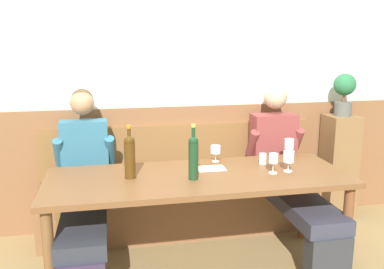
# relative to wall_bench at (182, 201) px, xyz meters

# --- Properties ---
(room_wall_back) EXTENTS (6.80, 0.08, 2.80)m
(room_wall_back) POSITION_rel_wall_bench_xyz_m (0.00, 0.26, 1.12)
(room_wall_back) COLOR silver
(room_wall_back) RESTS_ON ground
(wood_wainscot_panel) EXTENTS (6.80, 0.03, 1.10)m
(wood_wainscot_panel) POSITION_rel_wall_bench_xyz_m (0.00, 0.21, 0.27)
(wood_wainscot_panel) COLOR brown
(wood_wainscot_panel) RESTS_ON ground
(wall_bench) EXTENTS (2.44, 0.42, 0.94)m
(wall_bench) POSITION_rel_wall_bench_xyz_m (0.00, 0.00, 0.00)
(wall_bench) COLOR brown
(wall_bench) RESTS_ON ground
(dining_table) EXTENTS (2.14, 0.79, 0.74)m
(dining_table) POSITION_rel_wall_bench_xyz_m (0.00, -0.66, 0.38)
(dining_table) COLOR brown
(dining_table) RESTS_ON ground
(person_left_seat) EXTENTS (0.48, 1.21, 1.30)m
(person_left_seat) POSITION_rel_wall_bench_xyz_m (-0.81, -0.36, 0.34)
(person_left_seat) COLOR #31273F
(person_left_seat) RESTS_ON ground
(person_center_left_seat) EXTENTS (0.50, 1.22, 1.31)m
(person_center_left_seat) POSITION_rel_wall_bench_xyz_m (0.83, -0.35, 0.35)
(person_center_left_seat) COLOR #2C2E33
(person_center_left_seat) RESTS_ON ground
(wine_bottle_clear_water) EXTENTS (0.07, 0.07, 0.39)m
(wine_bottle_clear_water) POSITION_rel_wall_bench_xyz_m (-0.05, -0.73, 0.63)
(wine_bottle_clear_water) COLOR #193A1E
(wine_bottle_clear_water) RESTS_ON dining_table
(wine_bottle_amber_mid) EXTENTS (0.08, 0.08, 0.37)m
(wine_bottle_amber_mid) POSITION_rel_wall_bench_xyz_m (-0.48, -0.62, 0.62)
(wine_bottle_amber_mid) COLOR #472D0D
(wine_bottle_amber_mid) RESTS_ON dining_table
(wine_glass_left_end) EXTENTS (0.08, 0.08, 0.15)m
(wine_glass_left_end) POSITION_rel_wall_bench_xyz_m (0.66, -0.70, 0.56)
(wine_glass_left_end) COLOR silver
(wine_glass_left_end) RESTS_ON dining_table
(wine_glass_mid_right) EXTENTS (0.08, 0.08, 0.15)m
(wine_glass_mid_right) POSITION_rel_wall_bench_xyz_m (0.83, -0.35, 0.57)
(wine_glass_mid_right) COLOR silver
(wine_glass_mid_right) RESTS_ON dining_table
(wine_glass_center_rear) EXTENTS (0.08, 0.08, 0.13)m
(wine_glass_center_rear) POSITION_rel_wall_bench_xyz_m (0.21, -0.35, 0.55)
(wine_glass_center_rear) COLOR silver
(wine_glass_center_rear) RESTS_ON dining_table
(wine_glass_right_end) EXTENTS (0.07, 0.07, 0.15)m
(wine_glass_right_end) POSITION_rel_wall_bench_xyz_m (0.54, -0.72, 0.56)
(wine_glass_right_end) COLOR silver
(wine_glass_right_end) RESTS_ON dining_table
(water_tumbler_center) EXTENTS (0.06, 0.06, 0.08)m
(water_tumbler_center) POSITION_rel_wall_bench_xyz_m (0.55, -0.49, 0.50)
(water_tumbler_center) COLOR silver
(water_tumbler_center) RESTS_ON dining_table
(tasting_sheet_left_guest) EXTENTS (0.21, 0.15, 0.00)m
(tasting_sheet_left_guest) POSITION_rel_wall_bench_xyz_m (0.13, -0.53, 0.46)
(tasting_sheet_left_guest) COLOR white
(tasting_sheet_left_guest) RESTS_ON dining_table
(corner_pedestal) EXTENTS (0.28, 0.28, 0.99)m
(corner_pedestal) POSITION_rel_wall_bench_xyz_m (1.52, 0.03, 0.22)
(corner_pedestal) COLOR brown
(corner_pedestal) RESTS_ON ground
(potted_plant) EXTENTS (0.20, 0.20, 0.39)m
(potted_plant) POSITION_rel_wall_bench_xyz_m (1.52, 0.03, 0.94)
(potted_plant) COLOR #52534E
(potted_plant) RESTS_ON corner_pedestal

